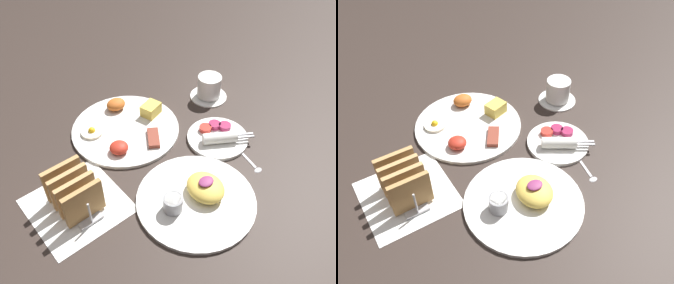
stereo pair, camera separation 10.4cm
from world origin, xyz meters
TOP-DOWN VIEW (x-y plane):
  - ground_plane at (0.00, 0.00)m, footprint 3.00×3.00m
  - napkin_flat at (-0.23, 0.04)m, footprint 0.22×0.22m
  - plate_breakfast at (0.02, 0.19)m, footprint 0.32×0.32m
  - plate_condiments at (0.20, -0.01)m, footprint 0.18×0.18m
  - plate_foreground at (0.01, -0.14)m, footprint 0.30×0.30m
  - toast_rack at (-0.23, 0.04)m, footprint 0.10×0.15m
  - coffee_cup at (0.33, 0.15)m, footprint 0.12×0.12m
  - teaspoon at (0.21, -0.14)m, footprint 0.04×0.13m

SIDE VIEW (x-z plane):
  - ground_plane at x=0.00m, z-range 0.00..0.00m
  - napkin_flat at x=-0.23m, z-range 0.00..0.00m
  - teaspoon at x=0.21m, z-range 0.00..0.01m
  - plate_breakfast at x=0.02m, z-range -0.01..0.03m
  - plate_condiments at x=0.20m, z-range -0.01..0.03m
  - plate_foreground at x=0.01m, z-range -0.01..0.04m
  - coffee_cup at x=0.33m, z-range 0.00..0.08m
  - toast_rack at x=-0.23m, z-range 0.00..0.10m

